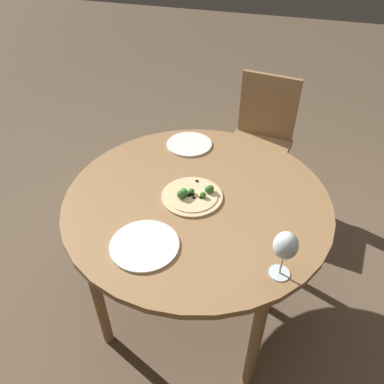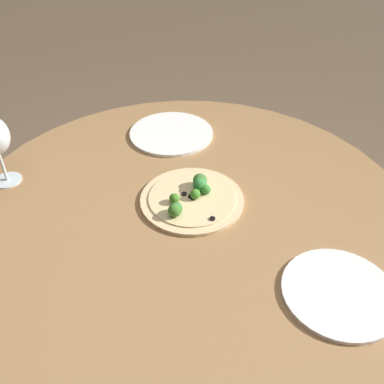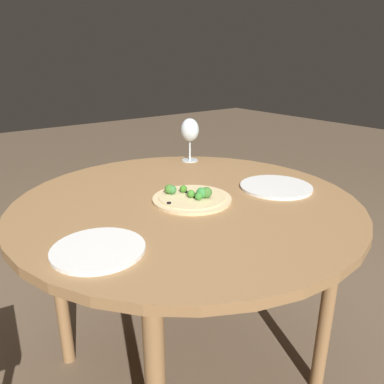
# 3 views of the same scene
# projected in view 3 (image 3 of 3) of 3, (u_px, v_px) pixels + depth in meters

# --- Properties ---
(ground_plane) EXTENTS (12.00, 12.00, 0.00)m
(ground_plane) POSITION_uv_depth(u_px,v_px,m) (187.00, 372.00, 1.53)
(ground_plane) COLOR brown
(dining_table) EXTENTS (1.16, 1.16, 0.76)m
(dining_table) POSITION_uv_depth(u_px,v_px,m) (187.00, 219.00, 1.30)
(dining_table) COLOR olive
(dining_table) RESTS_ON ground_plane
(pizza) EXTENTS (0.27, 0.27, 0.05)m
(pizza) POSITION_uv_depth(u_px,v_px,m) (192.00, 197.00, 1.26)
(pizza) COLOR #DBBC89
(pizza) RESTS_ON dining_table
(wine_glass) EXTENTS (0.08, 0.08, 0.20)m
(wine_glass) POSITION_uv_depth(u_px,v_px,m) (190.00, 131.00, 1.70)
(wine_glass) COLOR silver
(wine_glass) RESTS_ON dining_table
(plate_near) EXTENTS (0.24, 0.24, 0.01)m
(plate_near) POSITION_uv_depth(u_px,v_px,m) (98.00, 249.00, 0.93)
(plate_near) COLOR white
(plate_near) RESTS_ON dining_table
(plate_far) EXTENTS (0.26, 0.26, 0.01)m
(plate_far) POSITION_uv_depth(u_px,v_px,m) (276.00, 187.00, 1.38)
(plate_far) COLOR white
(plate_far) RESTS_ON dining_table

